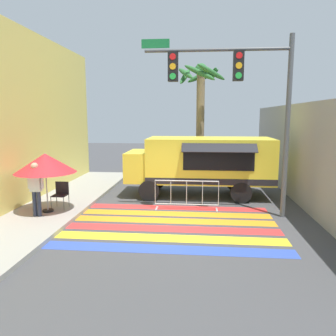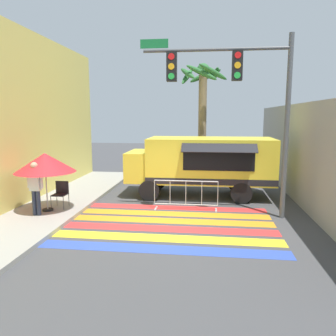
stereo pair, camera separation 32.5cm
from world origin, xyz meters
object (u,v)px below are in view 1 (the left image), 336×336
(folding_chair, at_px, (61,192))
(traffic_signal_pole, at_px, (239,89))
(vendor_person, at_px, (36,186))
(patio_umbrella, at_px, (45,163))
(palm_tree, at_px, (200,102))
(food_truck, at_px, (198,161))
(barricade_front, at_px, (187,195))

(folding_chair, bearing_deg, traffic_signal_pole, -10.50)
(vendor_person, bearing_deg, patio_umbrella, 92.42)
(vendor_person, relative_size, palm_tree, 0.30)
(traffic_signal_pole, distance_m, patio_umbrella, 6.74)
(food_truck, distance_m, vendor_person, 6.40)
(food_truck, xyz_separation_m, vendor_person, (-5.13, -3.81, -0.34))
(food_truck, height_order, vendor_person, food_truck)
(patio_umbrella, distance_m, vendor_person, 0.84)
(traffic_signal_pole, relative_size, vendor_person, 3.35)
(traffic_signal_pole, bearing_deg, food_truck, 114.64)
(food_truck, relative_size, patio_umbrella, 2.98)
(patio_umbrella, bearing_deg, vendor_person, -100.71)
(food_truck, xyz_separation_m, barricade_front, (-0.40, -2.15, -0.93))
(patio_umbrella, bearing_deg, palm_tree, 49.92)
(patio_umbrella, relative_size, vendor_person, 1.15)
(patio_umbrella, height_order, vendor_person, patio_umbrella)
(food_truck, distance_m, traffic_signal_pole, 4.04)
(traffic_signal_pole, xyz_separation_m, palm_tree, (-1.21, 5.44, -0.19))
(traffic_signal_pole, height_order, palm_tree, traffic_signal_pole)
(folding_chair, height_order, palm_tree, palm_tree)
(food_truck, xyz_separation_m, patio_umbrella, (-5.03, -3.29, 0.32))
(food_truck, bearing_deg, palm_tree, 89.22)
(food_truck, distance_m, palm_tree, 3.72)
(vendor_person, xyz_separation_m, barricade_front, (4.72, 1.67, -0.60))
(barricade_front, bearing_deg, patio_umbrella, -166.14)
(traffic_signal_pole, xyz_separation_m, folding_chair, (-6.02, -0.06, -3.50))
(vendor_person, bearing_deg, barricade_front, 32.57)
(folding_chair, bearing_deg, palm_tree, 37.78)
(folding_chair, distance_m, palm_tree, 8.03)
(traffic_signal_pole, height_order, barricade_front, traffic_signal_pole)
(food_truck, height_order, patio_umbrella, food_truck)
(vendor_person, height_order, barricade_front, vendor_person)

